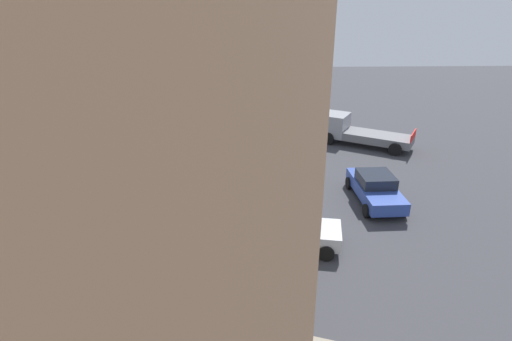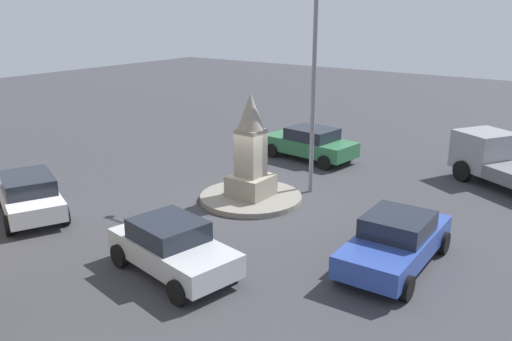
{
  "view_description": "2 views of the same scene",
  "coord_description": "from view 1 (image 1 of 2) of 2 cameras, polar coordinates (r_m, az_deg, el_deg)",
  "views": [
    {
      "loc": [
        -0.39,
        -20.17,
        9.62
      ],
      "look_at": [
        0.29,
        -0.93,
        1.4
      ],
      "focal_mm": 29.01,
      "sensor_mm": 36.0,
      "label": 1
    },
    {
      "loc": [
        10.93,
        -14.7,
        6.83
      ],
      "look_at": [
        0.9,
        -0.92,
        1.53
      ],
      "focal_mm": 37.51,
      "sensor_mm": 36.0,
      "label": 2
    }
  ],
  "objects": [
    {
      "name": "monument",
      "position": [
        21.64,
        -0.84,
        1.9
      ],
      "size": [
        1.39,
        1.39,
        3.75
      ],
      "color": "gray",
      "rests_on": "traffic_island"
    },
    {
      "name": "car_silver_waiting",
      "position": [
        17.14,
        5.04,
        -8.15
      ],
      "size": [
        4.07,
        2.47,
        1.45
      ],
      "color": "#B7BABF",
      "rests_on": "ground"
    },
    {
      "name": "truck_grey_far_side",
      "position": [
        29.46,
        13.45,
        5.31
      ],
      "size": [
        6.39,
        4.86,
        1.96
      ],
      "color": "gray",
      "rests_on": "ground"
    },
    {
      "name": "ground_plane",
      "position": [
        22.35,
        -0.82,
        -2.37
      ],
      "size": [
        80.0,
        80.0,
        0.0
      ],
      "primitive_type": "plane",
      "color": "#38383D"
    },
    {
      "name": "car_green_passing",
      "position": [
        27.59,
        -3.25,
        4.38
      ],
      "size": [
        4.44,
        2.43,
        1.48
      ],
      "color": "#2D6B42",
      "rests_on": "ground"
    },
    {
      "name": "tree_near_wall",
      "position": [
        11.57,
        -3.03,
        -10.07
      ],
      "size": [
        2.81,
        2.81,
        4.72
      ],
      "color": "brown",
      "rests_on": "ground"
    },
    {
      "name": "traffic_island",
      "position": [
        22.3,
        -0.82,
        -2.14
      ],
      "size": [
        3.71,
        3.71,
        0.2
      ],
      "primitive_type": "cylinder",
      "color": "gray",
      "rests_on": "ground"
    },
    {
      "name": "car_blue_near_island",
      "position": [
        21.45,
        16.12,
        -2.3
      ],
      "size": [
        2.09,
        4.45,
        1.46
      ],
      "color": "#2D479E",
      "rests_on": "ground"
    },
    {
      "name": "car_white_parked_left",
      "position": [
        17.81,
        -17.7,
        -8.0
      ],
      "size": [
        4.59,
        3.26,
        1.41
      ],
      "color": "silver",
      "rests_on": "ground"
    },
    {
      "name": "stone_boundary_wall",
      "position": [
        13.53,
        -15.93,
        -19.61
      ],
      "size": [
        15.11,
        5.67,
        1.27
      ],
      "primitive_type": "cube",
      "rotation": [
        0.0,
        0.0,
        5.96
      ],
      "color": "gray",
      "rests_on": "ground"
    },
    {
      "name": "streetlamp",
      "position": [
        22.74,
        2.27,
        12.2
      ],
      "size": [
        2.77,
        0.28,
        8.94
      ],
      "color": "slate",
      "rests_on": "ground"
    }
  ]
}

